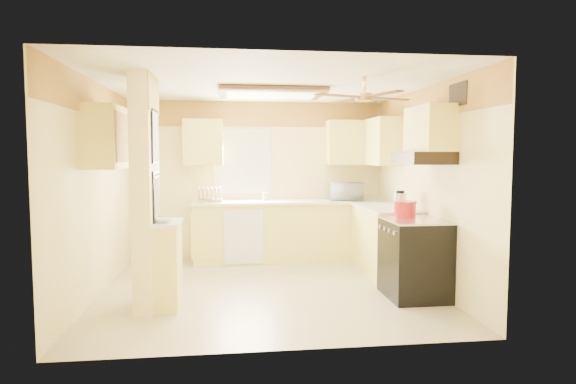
{
  "coord_description": "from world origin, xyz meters",
  "views": [
    {
      "loc": [
        -0.46,
        -5.83,
        1.66
      ],
      "look_at": [
        0.3,
        0.35,
        1.17
      ],
      "focal_mm": 30.0,
      "sensor_mm": 36.0,
      "label": 1
    }
  ],
  "objects": [
    {
      "name": "upper_cab_right",
      "position": [
        1.82,
        1.25,
        1.85
      ],
      "size": [
        0.35,
        1.0,
        0.7
      ],
      "primitive_type": "cube",
      "color": "#FFED71",
      "rests_on": "wall_right"
    },
    {
      "name": "upper_cab_left_wall",
      "position": [
        -1.82,
        -0.25,
        1.85
      ],
      "size": [
        0.35,
        0.75,
        0.7
      ],
      "primitive_type": "cube",
      "color": "#FFED71",
      "rests_on": "wall_left"
    },
    {
      "name": "poster_nashville",
      "position": [
        -1.24,
        -0.55,
        1.2
      ],
      "size": [
        0.02,
        0.42,
        0.57
      ],
      "color": "black",
      "rests_on": "partition_column"
    },
    {
      "name": "countertop_right",
      "position": [
        1.69,
        0.6,
        0.92
      ],
      "size": [
        0.64,
        1.44,
        0.04
      ],
      "primitive_type": "cube",
      "color": "white",
      "rests_on": "lower_cabinets_right"
    },
    {
      "name": "dish_rack",
      "position": [
        -0.76,
        1.57,
        1.02
      ],
      "size": [
        0.39,
        0.29,
        0.22
      ],
      "color": "tan",
      "rests_on": "countertop_back"
    },
    {
      "name": "bowl",
      "position": [
        -1.15,
        -0.66,
        0.96
      ],
      "size": [
        0.23,
        0.23,
        0.05
      ],
      "primitive_type": "imported",
      "rotation": [
        0.0,
        0.0,
        -0.24
      ],
      "color": "white",
      "rests_on": "ledge_top"
    },
    {
      "name": "ledge_top",
      "position": [
        -1.13,
        -0.55,
        0.92
      ],
      "size": [
        0.28,
        0.58,
        0.04
      ],
      "primitive_type": "cube",
      "color": "white",
      "rests_on": "partition_ledge"
    },
    {
      "name": "lower_cabinets_back",
      "position": [
        0.5,
        1.6,
        0.45
      ],
      "size": [
        3.0,
        0.6,
        0.9
      ],
      "primitive_type": "cube",
      "color": "#FFED71",
      "rests_on": "floor"
    },
    {
      "name": "kettle",
      "position": [
        1.75,
        0.18,
        1.06
      ],
      "size": [
        0.16,
        0.16,
        0.25
      ],
      "color": "silver",
      "rests_on": "countertop_right"
    },
    {
      "name": "window",
      "position": [
        -0.25,
        1.89,
        1.55
      ],
      "size": [
        0.92,
        0.02,
        1.02
      ],
      "color": "white",
      "rests_on": "wall_back"
    },
    {
      "name": "vent_grate",
      "position": [
        1.98,
        -0.9,
        2.3
      ],
      "size": [
        0.02,
        0.4,
        0.25
      ],
      "primitive_type": "cube",
      "color": "black",
      "rests_on": "wall_right"
    },
    {
      "name": "wall_right",
      "position": [
        2.0,
        0.0,
        1.25
      ],
      "size": [
        0.0,
        3.8,
        3.8
      ],
      "primitive_type": "plane",
      "rotation": [
        1.57,
        0.0,
        -1.57
      ],
      "color": "#FFE99B",
      "rests_on": "floor"
    },
    {
      "name": "poster_menu",
      "position": [
        -1.24,
        -0.55,
        1.85
      ],
      "size": [
        0.02,
        0.42,
        0.57
      ],
      "color": "black",
      "rests_on": "partition_column"
    },
    {
      "name": "dishwasher_panel",
      "position": [
        -0.25,
        1.29,
        0.43
      ],
      "size": [
        0.58,
        0.02,
        0.8
      ],
      "primitive_type": "cube",
      "color": "white",
      "rests_on": "lower_cabinets_back"
    },
    {
      "name": "ceiling_light_panel",
      "position": [
        0.1,
        0.5,
        2.46
      ],
      "size": [
        1.35,
        0.95,
        0.06
      ],
      "color": "brown",
      "rests_on": "ceiling"
    },
    {
      "name": "wall_back",
      "position": [
        0.0,
        1.9,
        1.25
      ],
      "size": [
        4.0,
        0.0,
        4.0
      ],
      "primitive_type": "plane",
      "rotation": [
        1.57,
        0.0,
        0.0
      ],
      "color": "#FFE99B",
      "rests_on": "floor"
    },
    {
      "name": "floor",
      "position": [
        0.0,
        0.0,
        0.0
      ],
      "size": [
        4.0,
        4.0,
        0.0
      ],
      "primitive_type": "plane",
      "color": "#C8B48A",
      "rests_on": "ground"
    },
    {
      "name": "microwave",
      "position": [
        1.38,
        1.56,
        1.08
      ],
      "size": [
        0.56,
        0.42,
        0.28
      ],
      "primitive_type": "imported",
      "rotation": [
        0.0,
        0.0,
        2.98
      ],
      "color": "white",
      "rests_on": "countertop_back"
    },
    {
      "name": "utensil_crock",
      "position": [
        0.11,
        1.68,
        1.0
      ],
      "size": [
        0.09,
        0.09,
        0.19
      ],
      "color": "white",
      "rests_on": "countertop_back"
    },
    {
      "name": "ceiling_fan",
      "position": [
        1.0,
        -0.7,
        2.29
      ],
      "size": [
        1.15,
        1.15,
        0.26
      ],
      "color": "gold",
      "rests_on": "ceiling"
    },
    {
      "name": "partition_column",
      "position": [
        -1.35,
        -0.55,
        1.25
      ],
      "size": [
        0.2,
        0.7,
        2.5
      ],
      "primitive_type": "cube",
      "color": "#FFE99B",
      "rests_on": "floor"
    },
    {
      "name": "ceiling",
      "position": [
        0.0,
        0.0,
        2.5
      ],
      "size": [
        4.0,
        4.0,
        0.0
      ],
      "primitive_type": "plane",
      "rotation": [
        3.14,
        0.0,
        0.0
      ],
      "color": "white",
      "rests_on": "wall_back"
    },
    {
      "name": "partition_ledge",
      "position": [
        -1.13,
        -0.55,
        0.45
      ],
      "size": [
        0.25,
        0.55,
        0.9
      ],
      "primitive_type": "cube",
      "color": "#FFED71",
      "rests_on": "floor"
    },
    {
      "name": "countertop_back",
      "position": [
        0.5,
        1.59,
        0.92
      ],
      "size": [
        3.04,
        0.64,
        0.04
      ],
      "primitive_type": "cube",
      "color": "white",
      "rests_on": "lower_cabinets_back"
    },
    {
      "name": "dutch_oven",
      "position": [
        1.64,
        -0.29,
        1.01
      ],
      "size": [
        0.28,
        0.28,
        0.18
      ],
      "color": "red",
      "rests_on": "stove"
    },
    {
      "name": "wall_left",
      "position": [
        -2.0,
        0.0,
        1.25
      ],
      "size": [
        0.0,
        3.8,
        3.8
      ],
      "primitive_type": "plane",
      "rotation": [
        1.57,
        0.0,
        1.57
      ],
      "color": "#FFE99B",
      "rests_on": "floor"
    },
    {
      "name": "upper_cab_back_right",
      "position": [
        1.55,
        1.72,
        1.85
      ],
      "size": [
        0.9,
        0.35,
        0.7
      ],
      "primitive_type": "cube",
      "color": "#FFED71",
      "rests_on": "wall_back"
    },
    {
      "name": "lower_cabinets_right",
      "position": [
        1.7,
        0.6,
        0.45
      ],
      "size": [
        0.6,
        1.4,
        0.9
      ],
      "primitive_type": "cube",
      "color": "#FFED71",
      "rests_on": "floor"
    },
    {
      "name": "wallpaper_border",
      "position": [
        0.0,
        1.88,
        2.3
      ],
      "size": [
        4.0,
        0.02,
        0.4
      ],
      "primitive_type": "cube",
      "color": "#FFC64B",
      "rests_on": "wall_back"
    },
    {
      "name": "wall_front",
      "position": [
        0.0,
        -1.9,
        1.25
      ],
      "size": [
        4.0,
        0.0,
        4.0
      ],
      "primitive_type": "plane",
      "rotation": [
        -1.57,
        0.0,
        0.0
      ],
      "color": "#FFE99B",
      "rests_on": "floor"
    },
    {
      "name": "stove",
      "position": [
        1.67,
        -0.55,
        0.46
      ],
      "size": [
        0.68,
        0.77,
        0.92
      ],
      "color": "black",
      "rests_on": "floor"
    },
    {
      "name": "range_hood",
      "position": [
        1.74,
        -0.55,
        1.62
      ],
      "size": [
        0.5,
        0.76,
        0.14
      ],
      "primitive_type": "cube",
      "color": "black",
      "rests_on": "upper_cab_over_stove"
    },
    {
      "name": "upper_cab_back_left",
      "position": [
        -0.85,
        1.72,
        1.85
      ],
      "size": [
        0.6,
        0.35,
        0.7
      ],
      "primitive_type": "cube",
      "color": "#FFED71",
      "rests_on": "wall_back"
    },
    {
      "name": "upper_cab_over_stove",
      "position": [
        1.82,
        -0.55,
        1.95
      ],
      "size": [
        0.35,
        0.76,
        0.52
      ],
      "primitive_type": "cube",
      "color": "#FFED71",
      "rests_on": "wall_right"
    }
  ]
}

